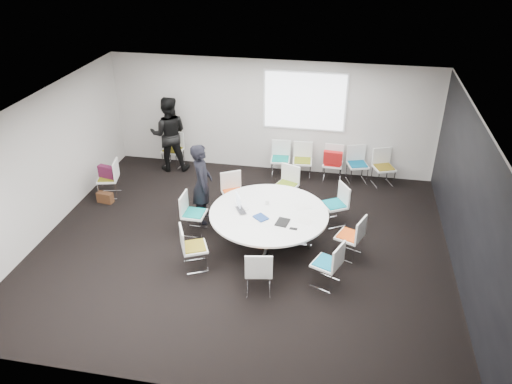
% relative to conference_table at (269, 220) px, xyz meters
% --- Properties ---
extents(room_shell, '(8.08, 7.08, 2.88)m').
position_rel_conference_table_xyz_m(room_shell, '(-0.41, -0.14, 0.85)').
color(room_shell, black).
rests_on(room_shell, ground).
extents(conference_table, '(2.29, 2.29, 0.73)m').
position_rel_conference_table_xyz_m(conference_table, '(0.00, 0.00, 0.00)').
color(conference_table, silver).
rests_on(conference_table, ground).
extents(projection_screen, '(1.90, 0.03, 1.35)m').
position_rel_conference_table_xyz_m(projection_screen, '(0.30, 3.32, 1.30)').
color(projection_screen, white).
rests_on(projection_screen, room_shell).
extents(chair_ring_a, '(0.59, 0.60, 0.88)m').
position_rel_conference_table_xyz_m(chair_ring_a, '(1.57, -0.12, -0.27)').
color(chair_ring_a, silver).
rests_on(chair_ring_a, ground).
extents(chair_ring_b, '(0.62, 0.62, 0.88)m').
position_rel_conference_table_xyz_m(chair_ring_b, '(1.23, 1.01, -0.27)').
color(chair_ring_b, silver).
rests_on(chair_ring_b, ground).
extents(chair_ring_c, '(0.59, 0.59, 0.88)m').
position_rel_conference_table_xyz_m(chair_ring_c, '(0.12, 1.65, -0.27)').
color(chair_ring_c, silver).
rests_on(chair_ring_c, ground).
extents(chair_ring_d, '(0.62, 0.62, 0.88)m').
position_rel_conference_table_xyz_m(chair_ring_d, '(-0.95, 1.09, -0.27)').
color(chair_ring_d, silver).
rests_on(chair_ring_d, ground).
extents(chair_ring_e, '(0.45, 0.47, 0.88)m').
position_rel_conference_table_xyz_m(chair_ring_e, '(-1.55, 0.12, -0.27)').
color(chair_ring_e, silver).
rests_on(chair_ring_e, ground).
extents(chair_ring_f, '(0.60, 0.61, 0.88)m').
position_rel_conference_table_xyz_m(chair_ring_f, '(-1.21, -1.00, -0.27)').
color(chair_ring_f, silver).
rests_on(chair_ring_f, ground).
extents(chair_ring_g, '(0.53, 0.52, 0.88)m').
position_rel_conference_table_xyz_m(chair_ring_g, '(0.07, -1.44, -0.27)').
color(chair_ring_g, silver).
rests_on(chair_ring_g, ground).
extents(chair_ring_h, '(0.59, 0.60, 0.88)m').
position_rel_conference_table_xyz_m(chair_ring_h, '(1.20, -1.04, -0.27)').
color(chair_ring_h, silver).
rests_on(chair_ring_h, ground).
extents(chair_back_a, '(0.49, 0.48, 0.88)m').
position_rel_conference_table_xyz_m(chair_back_a, '(-0.20, 2.98, -0.27)').
color(chair_back_a, silver).
rests_on(chair_back_a, ground).
extents(chair_back_b, '(0.50, 0.48, 0.88)m').
position_rel_conference_table_xyz_m(chair_back_b, '(0.34, 2.98, -0.27)').
color(chair_back_b, silver).
rests_on(chair_back_b, ground).
extents(chair_back_c, '(0.48, 0.47, 0.88)m').
position_rel_conference_table_xyz_m(chair_back_c, '(1.08, 2.98, -0.27)').
color(chair_back_c, silver).
rests_on(chair_back_c, ground).
extents(chair_back_d, '(0.57, 0.56, 0.88)m').
position_rel_conference_table_xyz_m(chair_back_d, '(1.67, 3.03, -0.27)').
color(chair_back_d, silver).
rests_on(chair_back_d, ground).
extents(chair_back_e, '(0.59, 0.58, 0.88)m').
position_rel_conference_table_xyz_m(chair_back_e, '(2.29, 2.98, -0.27)').
color(chair_back_e, silver).
rests_on(chair_back_e, ground).
extents(chair_spare_left, '(0.54, 0.55, 0.88)m').
position_rel_conference_table_xyz_m(chair_spare_left, '(-3.92, 1.24, -0.27)').
color(chair_spare_left, silver).
rests_on(chair_spare_left, ground).
extents(chair_person_back, '(0.53, 0.52, 0.88)m').
position_rel_conference_table_xyz_m(chair_person_back, '(-3.00, 3.03, -0.27)').
color(chair_person_back, silver).
rests_on(chair_person_back, ground).
extents(person_main, '(0.57, 0.73, 1.75)m').
position_rel_conference_table_xyz_m(person_main, '(-1.50, 0.62, 0.33)').
color(person_main, black).
rests_on(person_main, ground).
extents(person_back, '(1.07, 0.92, 1.91)m').
position_rel_conference_table_xyz_m(person_back, '(-3.00, 2.86, 0.41)').
color(person_back, black).
rests_on(person_back, ground).
extents(laptop, '(0.34, 0.38, 0.03)m').
position_rel_conference_table_xyz_m(laptop, '(-0.50, -0.03, 0.20)').
color(laptop, '#333338').
rests_on(laptop, conference_table).
extents(laptop_lid, '(0.15, 0.27, 0.22)m').
position_rel_conference_table_xyz_m(laptop_lid, '(-0.63, 0.12, 0.31)').
color(laptop_lid, silver).
rests_on(laptop_lid, conference_table).
extents(notebook_black, '(0.27, 0.33, 0.02)m').
position_rel_conference_table_xyz_m(notebook_black, '(0.31, -0.32, 0.19)').
color(notebook_black, black).
rests_on(notebook_black, conference_table).
extents(tablet_folio, '(0.33, 0.32, 0.03)m').
position_rel_conference_table_xyz_m(tablet_folio, '(-0.12, -0.24, 0.20)').
color(tablet_folio, navy).
rests_on(tablet_folio, conference_table).
extents(papers_right, '(0.36, 0.31, 0.00)m').
position_rel_conference_table_xyz_m(papers_right, '(0.62, 0.33, 0.18)').
color(papers_right, silver).
rests_on(papers_right, conference_table).
extents(papers_front, '(0.35, 0.30, 0.00)m').
position_rel_conference_table_xyz_m(papers_front, '(0.69, -0.18, 0.18)').
color(papers_front, silver).
rests_on(papers_front, conference_table).
extents(cup, '(0.08, 0.08, 0.09)m').
position_rel_conference_table_xyz_m(cup, '(-0.09, 0.29, 0.23)').
color(cup, white).
rests_on(cup, conference_table).
extents(phone, '(0.15, 0.08, 0.01)m').
position_rel_conference_table_xyz_m(phone, '(0.53, -0.49, 0.19)').
color(phone, black).
rests_on(phone, conference_table).
extents(maroon_bag, '(0.42, 0.22, 0.28)m').
position_rel_conference_table_xyz_m(maroon_bag, '(-3.94, 1.24, 0.07)').
color(maroon_bag, '#501532').
rests_on(maroon_bag, chair_spare_left).
extents(brown_bag, '(0.38, 0.21, 0.24)m').
position_rel_conference_table_xyz_m(brown_bag, '(-3.91, 0.93, -0.43)').
color(brown_bag, '#462916').
rests_on(brown_bag, ground).
extents(red_jacket, '(0.45, 0.20, 0.36)m').
position_rel_conference_table_xyz_m(red_jacket, '(1.08, 2.76, 0.15)').
color(red_jacket, '#B01515').
rests_on(red_jacket, chair_back_c).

